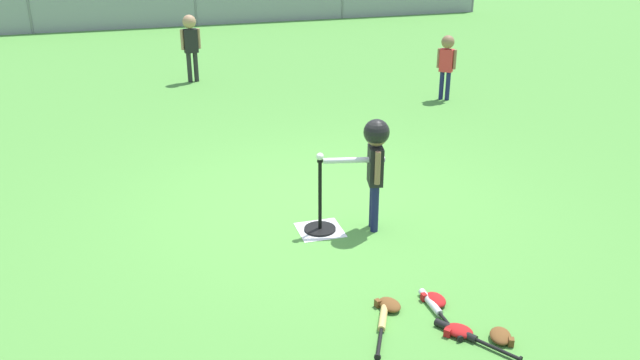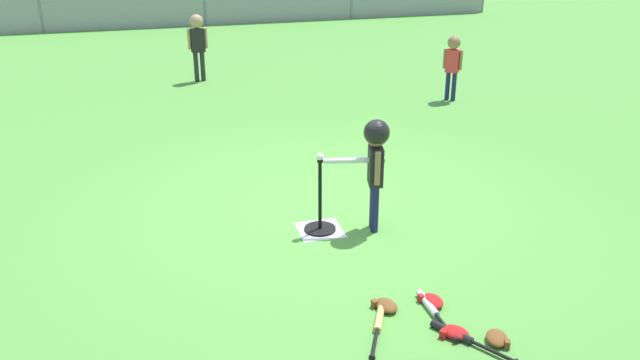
{
  "view_description": "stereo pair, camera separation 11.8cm",
  "coord_description": "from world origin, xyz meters",
  "px_view_note": "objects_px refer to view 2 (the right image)",
  "views": [
    {
      "loc": [
        -1.86,
        -6.29,
        3.09
      ],
      "look_at": [
        -0.18,
        -0.55,
        0.55
      ],
      "focal_mm": 37.41,
      "sensor_mm": 36.0,
      "label": 1
    },
    {
      "loc": [
        -1.75,
        -6.32,
        3.09
      ],
      "look_at": [
        -0.18,
        -0.55,
        0.55
      ],
      "focal_mm": 37.41,
      "sensor_mm": 36.0,
      "label": 2
    }
  ],
  "objects_px": {
    "spare_bat_silver": "(431,308)",
    "fielder_deep_left": "(197,39)",
    "baseball_on_tee": "(320,157)",
    "glove_tossed_aside": "(454,332)",
    "glove_by_plate": "(386,305)",
    "fielder_near_left": "(453,59)",
    "spare_bat_wood": "(378,323)",
    "glove_near_bats": "(497,338)",
    "batter_child": "(375,153)",
    "spare_bat_black": "(460,336)",
    "batting_tee": "(320,219)",
    "glove_outfield_drop": "(432,301)"
  },
  "relations": [
    {
      "from": "fielder_near_left",
      "to": "glove_by_plate",
      "type": "height_order",
      "value": "fielder_near_left"
    },
    {
      "from": "glove_near_bats",
      "to": "glove_outfield_drop",
      "type": "bearing_deg",
      "value": 113.96
    },
    {
      "from": "spare_bat_black",
      "to": "glove_outfield_drop",
      "type": "xyz_separation_m",
      "value": [
        -0.01,
        0.49,
        0.01
      ]
    },
    {
      "from": "fielder_deep_left",
      "to": "spare_bat_silver",
      "type": "xyz_separation_m",
      "value": [
        1.05,
        -7.9,
        -0.74
      ]
    },
    {
      "from": "batting_tee",
      "to": "spare_bat_black",
      "type": "relative_size",
      "value": 1.2
    },
    {
      "from": "spare_bat_silver",
      "to": "spare_bat_black",
      "type": "distance_m",
      "value": 0.4
    },
    {
      "from": "batter_child",
      "to": "glove_by_plate",
      "type": "relative_size",
      "value": 4.6
    },
    {
      "from": "fielder_near_left",
      "to": "spare_bat_wood",
      "type": "xyz_separation_m",
      "value": [
        -3.28,
        -5.64,
        -0.65
      ]
    },
    {
      "from": "batter_child",
      "to": "fielder_deep_left",
      "type": "bearing_deg",
      "value": 99.54
    },
    {
      "from": "fielder_deep_left",
      "to": "glove_near_bats",
      "type": "height_order",
      "value": "fielder_deep_left"
    },
    {
      "from": "baseball_on_tee",
      "to": "spare_bat_silver",
      "type": "xyz_separation_m",
      "value": [
        0.49,
        -1.62,
        -0.77
      ]
    },
    {
      "from": "glove_near_bats",
      "to": "glove_by_plate",
      "type": "bearing_deg",
      "value": 135.95
    },
    {
      "from": "spare_bat_wood",
      "to": "spare_bat_black",
      "type": "height_order",
      "value": "same"
    },
    {
      "from": "spare_bat_wood",
      "to": "glove_outfield_drop",
      "type": "bearing_deg",
      "value": 17.68
    },
    {
      "from": "glove_outfield_drop",
      "to": "glove_tossed_aside",
      "type": "bearing_deg",
      "value": -91.54
    },
    {
      "from": "spare_bat_black",
      "to": "glove_by_plate",
      "type": "height_order",
      "value": "glove_by_plate"
    },
    {
      "from": "baseball_on_tee",
      "to": "glove_tossed_aside",
      "type": "height_order",
      "value": "baseball_on_tee"
    },
    {
      "from": "spare_bat_silver",
      "to": "fielder_deep_left",
      "type": "bearing_deg",
      "value": 97.55
    },
    {
      "from": "fielder_deep_left",
      "to": "spare_bat_silver",
      "type": "relative_size",
      "value": 1.72
    },
    {
      "from": "fielder_near_left",
      "to": "glove_outfield_drop",
      "type": "xyz_separation_m",
      "value": [
        -2.76,
        -5.47,
        -0.65
      ]
    },
    {
      "from": "glove_near_bats",
      "to": "spare_bat_silver",
      "type": "bearing_deg",
      "value": 121.7
    },
    {
      "from": "batter_child",
      "to": "fielder_near_left",
      "type": "bearing_deg",
      "value": 55.61
    },
    {
      "from": "fielder_near_left",
      "to": "glove_near_bats",
      "type": "relative_size",
      "value": 3.97
    },
    {
      "from": "spare_bat_black",
      "to": "glove_outfield_drop",
      "type": "bearing_deg",
      "value": 91.43
    },
    {
      "from": "glove_by_plate",
      "to": "glove_outfield_drop",
      "type": "height_order",
      "value": "same"
    },
    {
      "from": "fielder_deep_left",
      "to": "glove_tossed_aside",
      "type": "relative_size",
      "value": 4.43
    },
    {
      "from": "spare_bat_silver",
      "to": "glove_by_plate",
      "type": "relative_size",
      "value": 2.77
    },
    {
      "from": "glove_outfield_drop",
      "to": "spare_bat_black",
      "type": "bearing_deg",
      "value": -88.57
    },
    {
      "from": "fielder_near_left",
      "to": "glove_tossed_aside",
      "type": "distance_m",
      "value": 6.56
    },
    {
      "from": "glove_near_bats",
      "to": "baseball_on_tee",
      "type": "bearing_deg",
      "value": 110.78
    },
    {
      "from": "fielder_deep_left",
      "to": "spare_bat_wood",
      "type": "relative_size",
      "value": 1.87
    },
    {
      "from": "glove_by_plate",
      "to": "baseball_on_tee",
      "type": "bearing_deg",
      "value": 95.76
    },
    {
      "from": "batter_child",
      "to": "fielder_deep_left",
      "type": "relative_size",
      "value": 0.96
    },
    {
      "from": "batter_child",
      "to": "fielder_deep_left",
      "type": "height_order",
      "value": "fielder_deep_left"
    },
    {
      "from": "spare_bat_wood",
      "to": "glove_outfield_drop",
      "type": "relative_size",
      "value": 2.81
    },
    {
      "from": "fielder_near_left",
      "to": "baseball_on_tee",
      "type": "bearing_deg",
      "value": -129.91
    },
    {
      "from": "glove_by_plate",
      "to": "glove_tossed_aside",
      "type": "height_order",
      "value": "same"
    },
    {
      "from": "baseball_on_tee",
      "to": "glove_by_plate",
      "type": "bearing_deg",
      "value": -84.24
    },
    {
      "from": "spare_bat_wood",
      "to": "glove_by_plate",
      "type": "xyz_separation_m",
      "value": [
        0.14,
        0.21,
        0.01
      ]
    },
    {
      "from": "batting_tee",
      "to": "fielder_near_left",
      "type": "xyz_separation_m",
      "value": [
        3.3,
        3.94,
        0.56
      ]
    },
    {
      "from": "glove_by_plate",
      "to": "fielder_near_left",
      "type": "bearing_deg",
      "value": 59.91
    },
    {
      "from": "batting_tee",
      "to": "baseball_on_tee",
      "type": "bearing_deg",
      "value": 0.0
    },
    {
      "from": "spare_bat_black",
      "to": "glove_near_bats",
      "type": "height_order",
      "value": "glove_near_bats"
    },
    {
      "from": "fielder_near_left",
      "to": "glove_outfield_drop",
      "type": "relative_size",
      "value": 4.65
    },
    {
      "from": "spare_bat_wood",
      "to": "glove_by_plate",
      "type": "bearing_deg",
      "value": 56.32
    },
    {
      "from": "batter_child",
      "to": "glove_tossed_aside",
      "type": "height_order",
      "value": "batter_child"
    },
    {
      "from": "spare_bat_black",
      "to": "glove_near_bats",
      "type": "distance_m",
      "value": 0.27
    },
    {
      "from": "batting_tee",
      "to": "batter_child",
      "type": "distance_m",
      "value": 0.88
    },
    {
      "from": "spare_bat_wood",
      "to": "glove_near_bats",
      "type": "distance_m",
      "value": 0.9
    },
    {
      "from": "glove_near_bats",
      "to": "glove_outfield_drop",
      "type": "height_order",
      "value": "same"
    }
  ]
}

